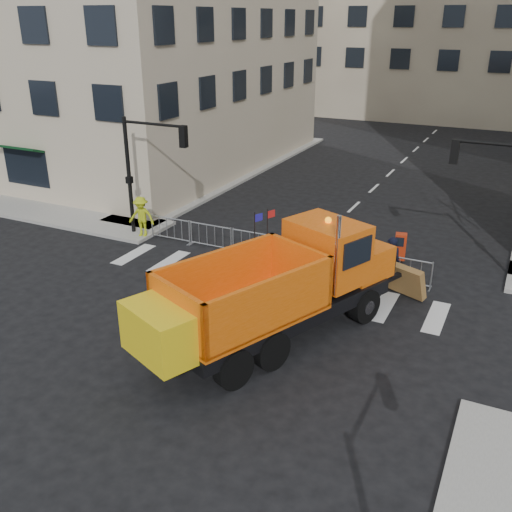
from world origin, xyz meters
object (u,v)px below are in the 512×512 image
at_px(cop_b, 372,264).
at_px(newspaper_box, 400,246).
at_px(cop_a, 390,263).
at_px(plow_truck, 275,287).
at_px(worker, 141,217).
at_px(cop_c, 348,261).

xyz_separation_m(cop_b, newspaper_box, (0.48, 2.63, -0.18)).
relative_size(cop_a, newspaper_box, 1.87).
xyz_separation_m(plow_truck, newspaper_box, (2.11, 7.81, -1.10)).
bearing_deg(worker, cop_a, -13.72).
relative_size(plow_truck, newspaper_box, 9.73).
bearing_deg(newspaper_box, cop_c, -129.48).
bearing_deg(newspaper_box, cop_a, -97.36).
distance_m(cop_a, cop_c, 1.60).
relative_size(cop_b, newspaper_box, 1.59).
distance_m(plow_truck, cop_c, 5.32).
bearing_deg(worker, plow_truck, -43.54).
distance_m(plow_truck, worker, 10.52).
xyz_separation_m(plow_truck, cop_b, (1.64, 5.18, -0.93)).
xyz_separation_m(worker, newspaper_box, (11.13, 2.43, -0.37)).
height_order(cop_c, newspaper_box, cop_c).
relative_size(cop_b, cop_c, 1.07).
height_order(plow_truck, cop_c, plow_truck).
height_order(cop_a, newspaper_box, cop_a).
height_order(plow_truck, newspaper_box, plow_truck).
height_order(plow_truck, cop_b, plow_truck).
xyz_separation_m(plow_truck, cop_c, (0.72, 5.18, -0.98)).
bearing_deg(cop_c, cop_b, 144.38).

